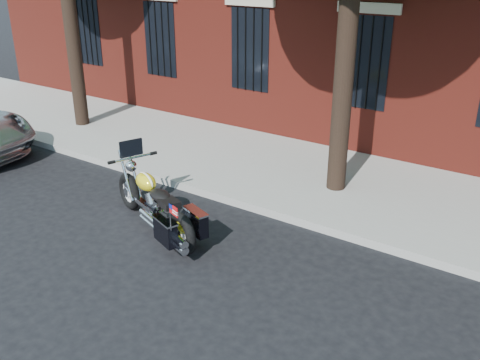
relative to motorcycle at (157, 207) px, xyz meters
The scene contains 4 objects.
ground 1.39m from the motorcycle, 11.99° to the left, with size 120.00×120.00×0.00m, color black.
curb 2.13m from the motorcycle, 52.26° to the left, with size 40.00×0.16×0.15m, color gray.
sidewalk 3.78m from the motorcycle, 70.10° to the left, with size 40.00×3.60×0.15m, color gray.
motorcycle is the anchor object (origin of this frame).
Camera 1 is at (4.47, -6.06, 4.37)m, focal length 40.00 mm.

